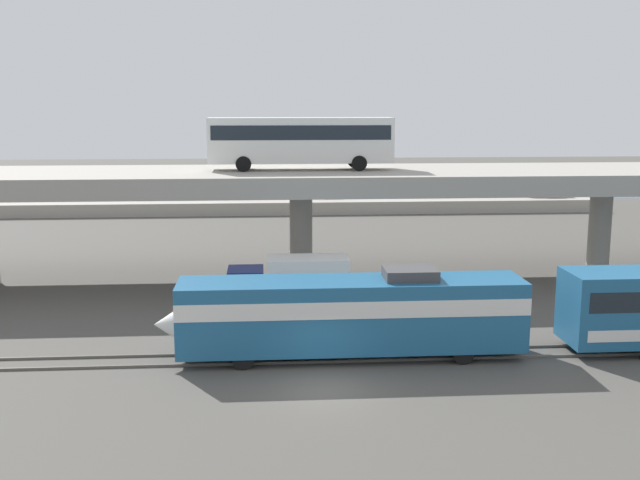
# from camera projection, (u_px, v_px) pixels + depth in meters

# --- Properties ---
(ground_plane) EXTENTS (260.00, 260.00, 0.00)m
(ground_plane) POSITION_uv_depth(u_px,v_px,m) (325.00, 390.00, 31.28)
(ground_plane) COLOR #4C4944
(rail_strip_near) EXTENTS (110.00, 0.12, 0.12)m
(rail_strip_near) POSITION_uv_depth(u_px,v_px,m) (319.00, 362.00, 34.49)
(rail_strip_near) COLOR #59544C
(rail_strip_near) RESTS_ON ground_plane
(rail_strip_far) EXTENTS (110.00, 0.12, 0.12)m
(rail_strip_far) POSITION_uv_depth(u_px,v_px,m) (317.00, 352.00, 35.89)
(rail_strip_far) COLOR #59544C
(rail_strip_far) RESTS_ON ground_plane
(train_locomotive) EXTENTS (16.91, 3.04, 4.18)m
(train_locomotive) POSITION_uv_depth(u_px,v_px,m) (334.00, 312.00, 34.86)
(train_locomotive) COLOR #1E5984
(train_locomotive) RESTS_ON ground_plane
(highway_overpass) EXTENTS (96.00, 10.13, 7.27)m
(highway_overpass) POSITION_uv_depth(u_px,v_px,m) (301.00, 183.00, 49.74)
(highway_overpass) COLOR #9E998E
(highway_overpass) RESTS_ON ground_plane
(transit_bus_on_overpass) EXTENTS (12.00, 2.68, 3.40)m
(transit_bus_on_overpass) POSITION_uv_depth(u_px,v_px,m) (300.00, 138.00, 49.63)
(transit_bus_on_overpass) COLOR silver
(transit_bus_on_overpass) RESTS_ON highway_overpass
(service_truck_west) EXTENTS (6.80, 2.46, 3.04)m
(service_truck_west) POSITION_uv_depth(u_px,v_px,m) (292.00, 282.00, 43.06)
(service_truck_west) COLOR navy
(service_truck_west) RESTS_ON ground_plane
(pier_parking_lot) EXTENTS (67.58, 12.59, 1.34)m
(pier_parking_lot) POSITION_uv_depth(u_px,v_px,m) (286.00, 201.00, 85.12)
(pier_parking_lot) COLOR #9E998E
(pier_parking_lot) RESTS_ON ground_plane
(parked_car_0) EXTENTS (4.50, 1.88, 1.50)m
(parked_car_0) POSITION_uv_depth(u_px,v_px,m) (290.00, 186.00, 87.68)
(parked_car_0) COLOR silver
(parked_car_0) RESTS_ON pier_parking_lot
(parked_car_1) EXTENTS (4.40, 1.97, 1.50)m
(parked_car_1) POSITION_uv_depth(u_px,v_px,m) (345.00, 186.00, 87.49)
(parked_car_1) COLOR maroon
(parked_car_1) RESTS_ON pier_parking_lot
(parked_car_2) EXTENTS (4.53, 1.95, 1.50)m
(parked_car_2) POSITION_uv_depth(u_px,v_px,m) (545.00, 190.00, 83.99)
(parked_car_2) COLOR maroon
(parked_car_2) RESTS_ON pier_parking_lot
(parked_car_3) EXTENTS (4.29, 1.86, 1.50)m
(parked_car_3) POSITION_uv_depth(u_px,v_px,m) (429.00, 187.00, 86.15)
(parked_car_3) COLOR #B7B7BC
(parked_car_3) RESTS_ON pier_parking_lot
(parked_car_4) EXTENTS (4.62, 2.00, 1.50)m
(parked_car_4) POSITION_uv_depth(u_px,v_px,m) (326.00, 190.00, 83.38)
(parked_car_4) COLOR #0C4C26
(parked_car_4) RESTS_ON pier_parking_lot
(parked_car_5) EXTENTS (4.36, 1.90, 1.50)m
(parked_car_5) POSITION_uv_depth(u_px,v_px,m) (516.00, 187.00, 86.50)
(parked_car_5) COLOR silver
(parked_car_5) RESTS_ON pier_parking_lot
(parked_car_6) EXTENTS (4.35, 1.93, 1.50)m
(parked_car_6) POSITION_uv_depth(u_px,v_px,m) (237.00, 190.00, 83.26)
(parked_car_6) COLOR maroon
(parked_car_6) RESTS_ON pier_parking_lot
(parked_car_7) EXTENTS (4.39, 1.94, 1.50)m
(parked_car_7) POSITION_uv_depth(u_px,v_px,m) (167.00, 191.00, 82.99)
(parked_car_7) COLOR #B7B7BC
(parked_car_7) RESTS_ON pier_parking_lot
(harbor_water) EXTENTS (140.00, 36.00, 0.01)m
(harbor_water) POSITION_uv_depth(u_px,v_px,m) (282.00, 185.00, 107.80)
(harbor_water) COLOR navy
(harbor_water) RESTS_ON ground_plane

